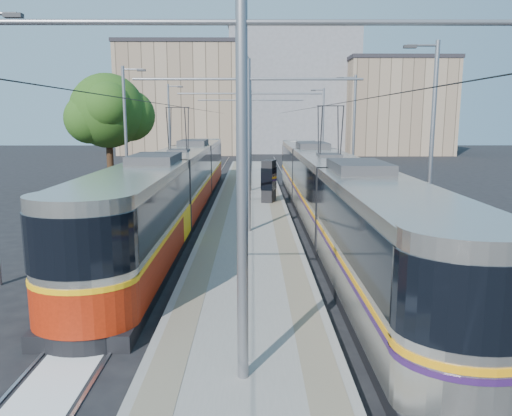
{
  "coord_description": "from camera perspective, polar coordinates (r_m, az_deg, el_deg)",
  "views": [
    {
      "loc": [
        0.18,
        -12.46,
        4.98
      ],
      "look_at": [
        0.3,
        6.21,
        1.6
      ],
      "focal_mm": 35.0,
      "sensor_mm": 36.0,
      "label": 1
    }
  ],
  "objects": [
    {
      "name": "ground",
      "position": [
        13.42,
        -1.14,
        -11.52
      ],
      "size": [
        160.0,
        160.0,
        0.0
      ],
      "primitive_type": "plane",
      "color": "black",
      "rests_on": "ground"
    },
    {
      "name": "platform",
      "position": [
        29.85,
        -0.71,
        0.95
      ],
      "size": [
        4.0,
        50.0,
        0.3
      ],
      "primitive_type": "cube",
      "color": "gray",
      "rests_on": "ground"
    },
    {
      "name": "tactile_strip_left",
      "position": [
        29.87,
        -3.5,
        1.24
      ],
      "size": [
        0.7,
        50.0,
        0.01
      ],
      "primitive_type": "cube",
      "color": "gray",
      "rests_on": "platform"
    },
    {
      "name": "tactile_strip_right",
      "position": [
        29.85,
        2.07,
        1.25
      ],
      "size": [
        0.7,
        50.0,
        0.01
      ],
      "primitive_type": "cube",
      "color": "gray",
      "rests_on": "platform"
    },
    {
      "name": "rails",
      "position": [
        29.87,
        -0.71,
        0.7
      ],
      "size": [
        8.71,
        70.0,
        0.03
      ],
      "color": "gray",
      "rests_on": "ground"
    },
    {
      "name": "track_arrow",
      "position": [
        11.34,
        -20.7,
        -16.47
      ],
      "size": [
        1.2,
        5.0,
        0.01
      ],
      "primitive_type": "cube",
      "color": "silver",
      "rests_on": "ground"
    },
    {
      "name": "tram_left",
      "position": [
        26.04,
        -8.73,
        2.92
      ],
      "size": [
        2.43,
        31.6,
        5.5
      ],
      "color": "black",
      "rests_on": "ground"
    },
    {
      "name": "tram_right",
      "position": [
        22.78,
        8.27,
        2.28
      ],
      "size": [
        2.43,
        31.71,
        5.5
      ],
      "color": "black",
      "rests_on": "ground"
    },
    {
      "name": "catenary",
      "position": [
        26.62,
        -0.77,
        9.28
      ],
      "size": [
        9.2,
        70.0,
        7.0
      ],
      "color": "gray",
      "rests_on": "platform"
    },
    {
      "name": "street_lamps",
      "position": [
        33.47,
        -0.69,
        8.9
      ],
      "size": [
        15.18,
        38.22,
        8.0
      ],
      "color": "gray",
      "rests_on": "ground"
    },
    {
      "name": "shelter",
      "position": [
        28.06,
        1.47,
        3.2
      ],
      "size": [
        0.93,
        1.2,
        2.35
      ],
      "rotation": [
        0.0,
        0.0,
        -0.29
      ],
      "color": "black",
      "rests_on": "platform"
    },
    {
      "name": "tree",
      "position": [
        35.39,
        -15.99,
        10.47
      ],
      "size": [
        5.44,
        5.03,
        7.91
      ],
      "color": "#382314",
      "rests_on": "ground"
    },
    {
      "name": "building_left",
      "position": [
        73.22,
        -8.55,
        12.17
      ],
      "size": [
        16.32,
        12.24,
        15.09
      ],
      "color": "gray",
      "rests_on": "ground"
    },
    {
      "name": "building_centre",
      "position": [
        76.78,
        4.09,
        13.11
      ],
      "size": [
        18.36,
        14.28,
        17.65
      ],
      "color": "gray",
      "rests_on": "ground"
    },
    {
      "name": "building_right",
      "position": [
        73.21,
        15.64,
        11.09
      ],
      "size": [
        14.28,
        10.2,
        13.0
      ],
      "color": "gray",
      "rests_on": "ground"
    }
  ]
}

